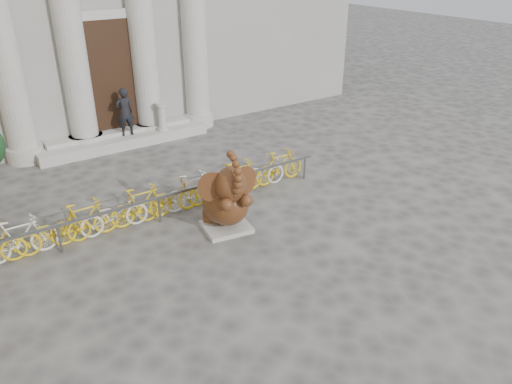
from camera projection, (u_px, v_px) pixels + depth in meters
ground at (284, 274)px, 10.77m from camera, size 80.00×80.00×0.00m
entrance_steps at (124, 140)px, 17.66m from camera, size 6.00×1.20×0.36m
elephant_statue at (226, 200)px, 12.09m from camera, size 1.48×1.73×2.23m
bike_rack at (154, 201)px, 12.73m from camera, size 9.86×0.53×1.00m
pedestrian at (125, 112)px, 17.21m from camera, size 0.64×0.45×1.68m
balustrade_post at (162, 118)px, 17.84m from camera, size 0.41×0.41×1.00m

